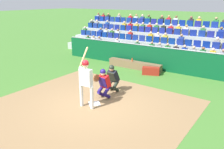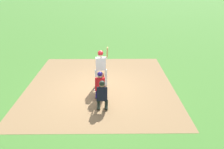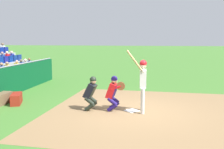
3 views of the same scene
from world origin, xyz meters
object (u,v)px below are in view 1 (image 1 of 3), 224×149
at_px(water_bottle_on_bench, 132,60).
at_px(batter_at_plate, 86,78).
at_px(dugout_bench, 134,65).
at_px(home_plate_umpire, 113,77).
at_px(equipment_duffel_bag, 151,71).
at_px(catcher_crouching, 103,82).
at_px(home_plate_marker, 94,104).

bearing_deg(water_bottle_on_bench, batter_at_plate, 100.88).
bearing_deg(water_bottle_on_bench, dugout_bench, -140.81).
relative_size(dugout_bench, water_bottle_on_bench, 16.51).
relative_size(home_plate_umpire, equipment_duffel_bag, 1.39).
xyz_separation_m(batter_at_plate, equipment_duffel_bag, (-0.37, -5.07, -0.98)).
xyz_separation_m(batter_at_plate, catcher_crouching, (-0.04, -1.05, -0.46)).
distance_m(catcher_crouching, dugout_bench, 4.72).
xyz_separation_m(water_bottle_on_bench, equipment_duffel_bag, (-1.43, 0.48, -0.33)).
bearing_deg(catcher_crouching, dugout_bench, -77.81).
height_order(home_plate_marker, batter_at_plate, batter_at_plate).
relative_size(batter_at_plate, catcher_crouching, 1.72).
xyz_separation_m(batter_at_plate, home_plate_umpire, (0.04, -1.87, -0.49)).
height_order(batter_at_plate, dugout_bench, batter_at_plate).
bearing_deg(batter_at_plate, home_plate_marker, -100.89).
height_order(catcher_crouching, equipment_duffel_bag, catcher_crouching).
xyz_separation_m(home_plate_marker, batter_at_plate, (0.07, 0.38, 1.17)).
xyz_separation_m(home_plate_umpire, water_bottle_on_bench, (1.03, -3.68, -0.15)).
distance_m(catcher_crouching, water_bottle_on_bench, 4.63).
distance_m(batter_at_plate, home_plate_umpire, 1.93).
relative_size(catcher_crouching, dugout_bench, 0.39).
bearing_deg(catcher_crouching, home_plate_marker, 93.01).
relative_size(batter_at_plate, water_bottle_on_bench, 10.92).
relative_size(home_plate_marker, water_bottle_on_bench, 2.15).
distance_m(water_bottle_on_bench, equipment_duffel_bag, 1.55).
xyz_separation_m(catcher_crouching, dugout_bench, (0.99, -4.58, -0.50)).
height_order(water_bottle_on_bench, equipment_duffel_bag, water_bottle_on_bench).
xyz_separation_m(dugout_bench, water_bottle_on_bench, (0.11, 0.09, 0.32)).
bearing_deg(home_plate_umpire, home_plate_marker, 94.22).
distance_m(home_plate_marker, home_plate_umpire, 1.64).
xyz_separation_m(home_plate_marker, water_bottle_on_bench, (1.14, -5.17, 0.53)).
bearing_deg(dugout_bench, home_plate_umpire, 103.66).
bearing_deg(home_plate_marker, water_bottle_on_bench, -77.58).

